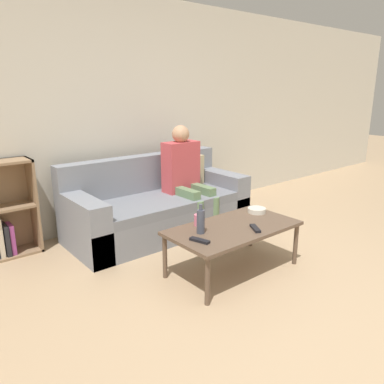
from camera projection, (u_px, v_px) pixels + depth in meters
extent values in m
plane|color=tan|center=(316.00, 316.00, 2.69)|extent=(22.00, 22.00, 0.00)
cube|color=beige|center=(123.00, 113.00, 4.34)|extent=(12.00, 0.06, 2.60)
cube|color=gray|center=(160.00, 219.00, 4.22)|extent=(2.03, 0.87, 0.32)
cube|color=slate|center=(164.00, 203.00, 4.10)|extent=(1.59, 0.69, 0.10)
cube|color=gray|center=(142.00, 173.00, 4.35)|extent=(2.03, 0.18, 0.41)
cube|color=gray|center=(83.00, 226.00, 3.64)|extent=(0.22, 0.87, 0.58)
cube|color=gray|center=(219.00, 194.00, 4.74)|extent=(0.22, 0.87, 0.58)
cube|color=tan|center=(190.00, 170.00, 4.61)|extent=(0.36, 0.12, 0.36)
cube|color=#8E7051|center=(34.00, 204.00, 3.73)|extent=(0.02, 0.28, 0.94)
cube|color=#8E7051|center=(8.00, 254.00, 3.67)|extent=(0.61, 0.28, 0.02)
cube|color=#8E7051|center=(1.00, 208.00, 3.54)|extent=(0.57, 0.28, 0.02)
cube|color=#232328|center=(5.00, 239.00, 3.61)|extent=(0.04, 0.21, 0.31)
cube|color=#993D84|center=(11.00, 238.00, 3.64)|extent=(0.04, 0.18, 0.30)
cylinder|color=brown|center=(207.00, 281.00, 2.79)|extent=(0.04, 0.04, 0.39)
cylinder|color=brown|center=(296.00, 244.00, 3.45)|extent=(0.04, 0.04, 0.39)
cylinder|color=brown|center=(165.00, 257.00, 3.20)|extent=(0.04, 0.04, 0.39)
cylinder|color=brown|center=(251.00, 228.00, 3.86)|extent=(0.04, 0.04, 0.39)
cube|color=brown|center=(233.00, 228.00, 3.27)|extent=(1.17, 0.63, 0.03)
cylinder|color=#66845B|center=(200.00, 220.00, 4.03)|extent=(0.09, 0.09, 0.42)
cylinder|color=#66845B|center=(215.00, 215.00, 4.18)|extent=(0.09, 0.09, 0.42)
cube|color=#66845B|center=(186.00, 193.00, 4.13)|extent=(0.11, 0.39, 0.09)
cube|color=#66845B|center=(202.00, 189.00, 4.28)|extent=(0.11, 0.39, 0.09)
cube|color=#C6474C|center=(181.00, 167.00, 4.31)|extent=(0.42, 0.21, 0.57)
sphere|color=tan|center=(181.00, 134.00, 4.21)|extent=(0.20, 0.20, 0.20)
cylinder|color=pink|center=(198.00, 220.00, 3.27)|extent=(0.07, 0.07, 0.10)
cube|color=black|center=(200.00, 240.00, 2.93)|extent=(0.09, 0.18, 0.02)
cube|color=black|center=(255.00, 228.00, 3.19)|extent=(0.13, 0.17, 0.02)
cylinder|color=beige|center=(257.00, 210.00, 3.62)|extent=(0.18, 0.18, 0.05)
cylinder|color=#424756|center=(201.00, 222.00, 3.08)|extent=(0.07, 0.07, 0.20)
cylinder|color=#424756|center=(201.00, 207.00, 3.05)|extent=(0.03, 0.03, 0.05)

